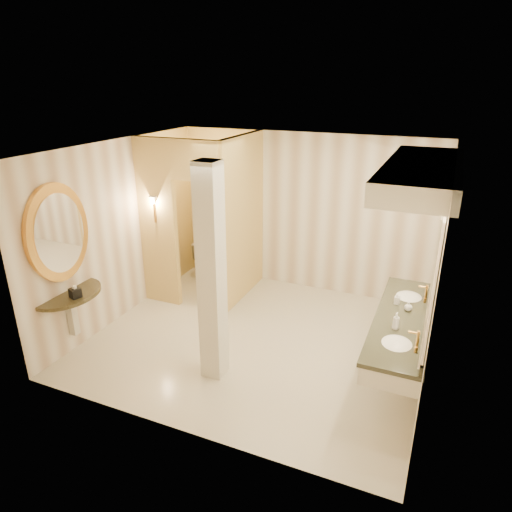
# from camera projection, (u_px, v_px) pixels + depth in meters

# --- Properties ---
(floor) EXTENTS (4.50, 4.50, 0.00)m
(floor) POSITION_uv_depth(u_px,v_px,m) (258.00, 339.00, 6.57)
(floor) COLOR beige
(floor) RESTS_ON ground
(ceiling) EXTENTS (4.50, 4.50, 0.00)m
(ceiling) POSITION_uv_depth(u_px,v_px,m) (258.00, 149.00, 5.58)
(ceiling) COLOR white
(ceiling) RESTS_ON wall_back
(wall_back) EXTENTS (4.50, 0.02, 2.70)m
(wall_back) POSITION_uv_depth(u_px,v_px,m) (303.00, 213.00, 7.79)
(wall_back) COLOR white
(wall_back) RESTS_ON floor
(wall_front) EXTENTS (4.50, 0.02, 2.70)m
(wall_front) POSITION_uv_depth(u_px,v_px,m) (176.00, 320.00, 4.37)
(wall_front) COLOR white
(wall_front) RESTS_ON floor
(wall_left) EXTENTS (0.02, 4.00, 2.70)m
(wall_left) POSITION_uv_depth(u_px,v_px,m) (121.00, 231.00, 6.90)
(wall_left) COLOR white
(wall_left) RESTS_ON floor
(wall_right) EXTENTS (0.02, 4.00, 2.70)m
(wall_right) POSITION_uv_depth(u_px,v_px,m) (437.00, 279.00, 5.25)
(wall_right) COLOR white
(wall_right) RESTS_ON floor
(toilet_closet) EXTENTS (1.50, 1.55, 2.70)m
(toilet_closet) POSITION_uv_depth(u_px,v_px,m) (217.00, 220.00, 7.31)
(toilet_closet) COLOR #E7C679
(toilet_closet) RESTS_ON floor
(wall_sconce) EXTENTS (0.14, 0.14, 0.42)m
(wall_sconce) POSITION_uv_depth(u_px,v_px,m) (154.00, 202.00, 7.01)
(wall_sconce) COLOR #C0893D
(wall_sconce) RESTS_ON toilet_closet
(vanity) EXTENTS (0.75, 2.43, 2.09)m
(vanity) POSITION_uv_depth(u_px,v_px,m) (414.00, 259.00, 5.10)
(vanity) COLOR beige
(vanity) RESTS_ON floor
(console_shelf) EXTENTS (0.98, 0.98, 1.94)m
(console_shelf) POSITION_uv_depth(u_px,v_px,m) (62.00, 259.00, 5.84)
(console_shelf) COLOR black
(console_shelf) RESTS_ON floor
(pillar) EXTENTS (0.27, 0.27, 2.70)m
(pillar) POSITION_uv_depth(u_px,v_px,m) (212.00, 276.00, 5.34)
(pillar) COLOR beige
(pillar) RESTS_ON floor
(tissue_box) EXTENTS (0.16, 0.16, 0.12)m
(tissue_box) POSITION_uv_depth(u_px,v_px,m) (75.00, 293.00, 5.85)
(tissue_box) COLOR black
(tissue_box) RESTS_ON console_shelf
(toilet) EXTENTS (0.59, 0.78, 0.70)m
(toilet) POSITION_uv_depth(u_px,v_px,m) (213.00, 258.00, 8.54)
(toilet) COLOR white
(toilet) RESTS_ON floor
(soap_bottle_a) EXTENTS (0.07, 0.07, 0.15)m
(soap_bottle_a) POSITION_uv_depth(u_px,v_px,m) (397.00, 299.00, 5.68)
(soap_bottle_a) COLOR beige
(soap_bottle_a) RESTS_ON vanity
(soap_bottle_b) EXTENTS (0.12, 0.12, 0.12)m
(soap_bottle_b) POSITION_uv_depth(u_px,v_px,m) (408.00, 306.00, 5.52)
(soap_bottle_b) COLOR silver
(soap_bottle_b) RESTS_ON vanity
(soap_bottle_c) EXTENTS (0.09, 0.10, 0.21)m
(soap_bottle_c) POSITION_uv_depth(u_px,v_px,m) (396.00, 321.00, 5.10)
(soap_bottle_c) COLOR #C6B28C
(soap_bottle_c) RESTS_ON vanity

